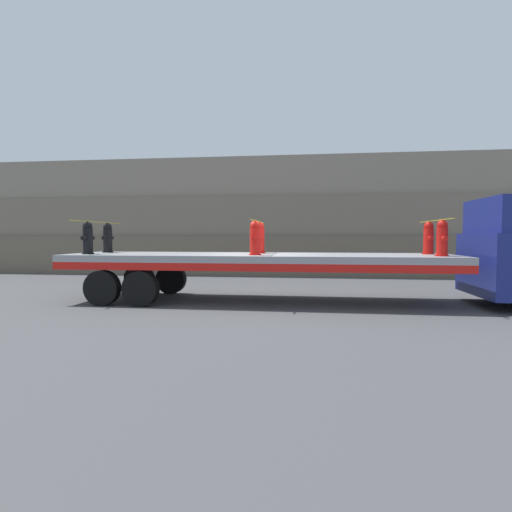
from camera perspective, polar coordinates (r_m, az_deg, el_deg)
name	(u,v)px	position (r m, az deg, el deg)	size (l,w,h in m)	color
ground_plane	(258,301)	(11.35, 0.22, -6.50)	(120.00, 120.00, 0.00)	#474749
rock_cliff	(279,217)	(19.77, 3.29, 5.53)	(60.00, 3.30, 5.54)	#665B4C
flatbed_trailer	(237,262)	(11.31, -2.67, -0.87)	(10.70, 2.67, 1.34)	gray
fire_hydrant_black_near_0	(88,238)	(12.19, -22.90, 2.35)	(0.34, 0.55, 0.91)	black
fire_hydrant_black_far_0	(108,238)	(13.19, -20.42, 2.42)	(0.34, 0.55, 0.91)	black
fire_hydrant_red_near_1	(255,238)	(10.64, -0.15, 2.53)	(0.34, 0.55, 0.91)	red
fire_hydrant_red_far_1	(260,238)	(11.76, 0.56, 2.56)	(0.34, 0.55, 0.91)	red
fire_hydrant_red_near_2	(442,239)	(11.07, 25.04, 2.28)	(0.34, 0.55, 0.91)	red
fire_hydrant_red_far_2	(428,238)	(12.16, 23.42, 2.34)	(0.34, 0.55, 0.91)	red
cargo_strap_rear	(98,222)	(12.69, -21.65, 4.53)	(0.05, 2.77, 0.01)	yellow
cargo_strap_middle	(258,221)	(11.20, 0.22, 4.98)	(0.05, 2.77, 0.01)	yellow
cargo_strap_front	(435,220)	(11.62, 24.24, 4.65)	(0.05, 2.77, 0.01)	yellow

